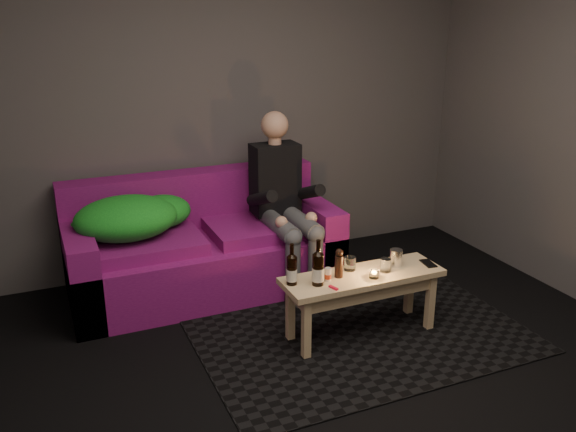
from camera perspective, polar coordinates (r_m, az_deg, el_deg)
name	(u,v)px	position (r m, az deg, el deg)	size (l,w,h in m)	color
floor	(375,414)	(3.32, 8.17, -17.87)	(4.50, 4.50, 0.00)	black
room	(341,79)	(3.09, 5.00, 12.61)	(4.50, 4.50, 4.50)	silver
rug	(356,330)	(4.03, 6.42, -10.51)	(2.05, 1.49, 0.01)	black
sofa	(203,250)	(4.51, -7.98, -3.14)	(1.91, 0.86, 0.82)	#7B106B
green_blanket	(132,217)	(4.30, -14.43, -0.12)	(0.84, 0.57, 0.29)	#188723
person	(283,199)	(4.43, -0.44, 1.61)	(0.34, 0.79, 1.27)	black
coffee_table	(362,285)	(3.84, 6.97, -6.41)	(1.03, 0.33, 0.42)	#D4B17C
beer_bottle_a	(292,269)	(3.61, 0.35, -5.03)	(0.07, 0.07, 0.26)	black
beer_bottle_b	(318,268)	(3.60, 2.83, -4.92)	(0.07, 0.07, 0.28)	black
salt_shaker	(328,274)	(3.68, 3.76, -5.47)	(0.04, 0.04, 0.08)	silver
pepper_mill	(339,267)	(3.72, 4.79, -4.73)	(0.05, 0.05, 0.14)	black
tumbler_back	(350,263)	(3.84, 5.81, -4.44)	(0.07, 0.07, 0.09)	white
tealight	(374,274)	(3.76, 8.06, -5.41)	(0.06, 0.06, 0.05)	white
tumbler_front	(386,265)	(3.84, 9.11, -4.56)	(0.07, 0.07, 0.09)	white
steel_cup	(396,258)	(3.93, 10.06, -3.86)	(0.08, 0.08, 0.11)	silver
smartphone	(428,263)	(4.02, 12.99, -4.34)	(0.06, 0.13, 0.01)	black
red_lighter	(333,288)	(3.60, 4.27, -6.71)	(0.02, 0.07, 0.01)	red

